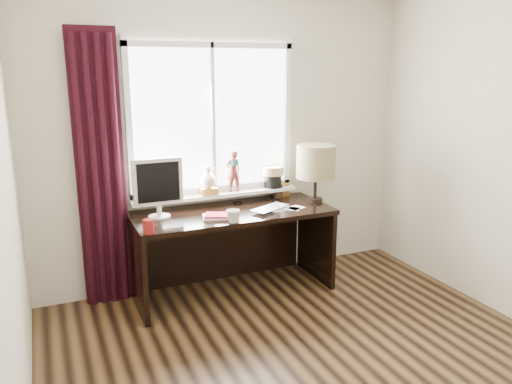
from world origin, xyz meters
name	(u,v)px	position (x,y,z in m)	size (l,w,h in m)	color
wall_back	(228,141)	(0.00, 2.00, 1.30)	(3.50, 2.60, 0.00)	beige
laptop	(270,209)	(0.20, 1.52, 0.76)	(0.37, 0.23, 0.03)	silver
mug	(233,216)	(-0.21, 1.33, 0.80)	(0.11, 0.10, 0.11)	white
red_cup	(148,226)	(-0.88, 1.33, 0.80)	(0.08, 0.08, 0.11)	maroon
window	(216,141)	(-0.13, 1.95, 1.31)	(1.52, 0.20, 1.40)	white
curtain	(100,173)	(-1.13, 1.91, 1.12)	(0.38, 0.09, 2.25)	black
desk	(229,235)	(-0.10, 1.73, 0.51)	(1.70, 0.70, 0.75)	black
monitor	(158,184)	(-0.72, 1.69, 1.03)	(0.40, 0.18, 0.49)	beige
notebook_stack	(217,216)	(-0.29, 1.50, 0.77)	(0.26, 0.22, 0.03)	beige
brush_holder	(278,191)	(0.45, 1.89, 0.81)	(0.09, 0.09, 0.25)	black
icon_frame	(285,189)	(0.54, 1.90, 0.81)	(0.10, 0.02, 0.13)	gold
table_lamp	(316,162)	(0.70, 1.62, 1.11)	(0.35, 0.35, 0.52)	black
loose_papers	(288,209)	(0.36, 1.50, 0.75)	(0.35, 0.18, 0.00)	white
desk_cables	(261,205)	(0.19, 1.68, 0.75)	(0.50, 0.48, 0.01)	black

